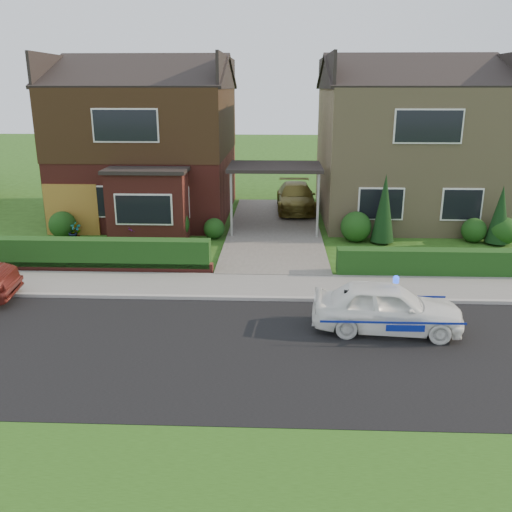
{
  "coord_description": "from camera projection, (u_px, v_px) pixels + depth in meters",
  "views": [
    {
      "loc": [
        0.12,
        -11.28,
        5.81
      ],
      "look_at": [
        -0.48,
        3.5,
        1.19
      ],
      "focal_mm": 38.0,
      "sensor_mm": 36.0,
      "label": 1
    }
  ],
  "objects": [
    {
      "name": "shrub_left_far",
      "position": [
        63.0,
        225.0,
        21.72
      ],
      "size": [
        1.08,
        1.08,
        1.08
      ],
      "primitive_type": "sphere",
      "color": "#153310",
      "rests_on": "ground"
    },
    {
      "name": "police_car",
      "position": [
        387.0,
        307.0,
        13.34
      ],
      "size": [
        3.36,
        3.77,
        1.41
      ],
      "rotation": [
        0.0,
        0.0,
        1.48
      ],
      "color": "white",
      "rests_on": "ground"
    },
    {
      "name": "potted_plant_c",
      "position": [
        132.0,
        235.0,
        20.88
      ],
      "size": [
        0.48,
        0.48,
        0.71
      ],
      "primitive_type": "imported",
      "rotation": [
        0.0,
        0.0,
        1.32
      ],
      "color": "gray",
      "rests_on": "ground"
    },
    {
      "name": "hedge_left",
      "position": [
        98.0,
        271.0,
        17.92
      ],
      "size": [
        7.5,
        0.55,
        0.9
      ],
      "primitive_type": "cube",
      "color": "#153310",
      "rests_on": "ground"
    },
    {
      "name": "potted_plant_a",
      "position": [
        76.0,
        232.0,
        21.27
      ],
      "size": [
        0.45,
        0.38,
        0.73
      ],
      "primitive_type": "imported",
      "rotation": [
        0.0,
        0.0,
        0.35
      ],
      "color": "gray",
      "rests_on": "ground"
    },
    {
      "name": "sidewalk",
      "position": [
        273.0,
        286.0,
        16.39
      ],
      "size": [
        60.0,
        2.0,
        0.1
      ],
      "primitive_type": "cube",
      "color": "slate",
      "rests_on": "ground"
    },
    {
      "name": "kerb",
      "position": [
        272.0,
        299.0,
        15.39
      ],
      "size": [
        60.0,
        0.16,
        0.12
      ],
      "primitive_type": "cube",
      "color": "#9E9993",
      "rests_on": "ground"
    },
    {
      "name": "dwarf_wall",
      "position": [
        96.0,
        267.0,
        17.72
      ],
      "size": [
        7.7,
        0.25,
        0.36
      ],
      "primitive_type": "cube",
      "color": "maroon",
      "rests_on": "ground"
    },
    {
      "name": "conifer_a",
      "position": [
        384.0,
        211.0,
        20.72
      ],
      "size": [
        0.9,
        0.9,
        2.6
      ],
      "primitive_type": "cone",
      "color": "black",
      "rests_on": "ground"
    },
    {
      "name": "shrub_right_near",
      "position": [
        356.0,
        227.0,
        21.16
      ],
      "size": [
        1.2,
        1.2,
        1.2
      ],
      "primitive_type": "sphere",
      "color": "#153310",
      "rests_on": "ground"
    },
    {
      "name": "shrub_right_mid",
      "position": [
        474.0,
        230.0,
        21.11
      ],
      "size": [
        0.96,
        0.96,
        0.96
      ],
      "primitive_type": "sphere",
      "color": "#153310",
      "rests_on": "ground"
    },
    {
      "name": "ground",
      "position": [
        270.0,
        351.0,
        12.49
      ],
      "size": [
        120.0,
        120.0,
        0.0
      ],
      "primitive_type": "plane",
      "color": "#254913",
      "rests_on": "ground"
    },
    {
      "name": "house_left",
      "position": [
        150.0,
        133.0,
        24.84
      ],
      "size": [
        7.5,
        9.53,
        7.25
      ],
      "color": "maroon",
      "rests_on": "ground"
    },
    {
      "name": "garage_door",
      "position": [
        72.0,
        210.0,
        22.0
      ],
      "size": [
        2.2,
        0.1,
        2.1
      ],
      "primitive_type": "cube",
      "color": "brown",
      "rests_on": "ground"
    },
    {
      "name": "shrub_left_near",
      "position": [
        214.0,
        228.0,
        21.62
      ],
      "size": [
        0.84,
        0.84,
        0.84
      ],
      "primitive_type": "sphere",
      "color": "#153310",
      "rests_on": "ground"
    },
    {
      "name": "driveway",
      "position": [
        274.0,
        229.0,
        22.97
      ],
      "size": [
        3.8,
        12.0,
        0.12
      ],
      "primitive_type": "cube",
      "color": "#666059",
      "rests_on": "ground"
    },
    {
      "name": "shrub_right_far",
      "position": [
        503.0,
        231.0,
        20.77
      ],
      "size": [
        1.08,
        1.08,
        1.08
      ],
      "primitive_type": "sphere",
      "color": "#153310",
      "rests_on": "ground"
    },
    {
      "name": "hedge_right",
      "position": [
        453.0,
        277.0,
        17.37
      ],
      "size": [
        7.5,
        0.55,
        0.8
      ],
      "primitive_type": "cube",
      "color": "#153310",
      "rests_on": "ground"
    },
    {
      "name": "house_right",
      "position": [
        404.0,
        137.0,
        24.53
      ],
      "size": [
        7.5,
        8.06,
        7.25
      ],
      "color": "#9E8960",
      "rests_on": "ground"
    },
    {
      "name": "driveway_car",
      "position": [
        296.0,
        197.0,
        26.06
      ],
      "size": [
        1.87,
        4.44,
        1.28
      ],
      "primitive_type": "imported",
      "rotation": [
        0.0,
        0.0,
        0.02
      ],
      "color": "brown",
      "rests_on": "driveway"
    },
    {
      "name": "road",
      "position": [
        270.0,
        351.0,
        12.49
      ],
      "size": [
        60.0,
        6.0,
        0.02
      ],
      "primitive_type": "cube",
      "color": "black",
      "rests_on": "ground"
    },
    {
      "name": "carport_link",
      "position": [
        275.0,
        168.0,
        22.15
      ],
      "size": [
        3.8,
        3.0,
        2.77
      ],
      "color": "black",
      "rests_on": "ground"
    },
    {
      "name": "potted_plant_b",
      "position": [
        74.0,
        232.0,
        21.24
      ],
      "size": [
        0.53,
        0.51,
        0.75
      ],
      "primitive_type": "imported",
      "rotation": [
        0.0,
        0.0,
        0.92
      ],
      "color": "gray",
      "rests_on": "ground"
    },
    {
      "name": "shrub_left_mid",
      "position": [
        173.0,
        224.0,
        21.32
      ],
      "size": [
        1.32,
        1.32,
        1.32
      ],
      "primitive_type": "sphere",
      "color": "#153310",
      "rests_on": "ground"
    },
    {
      "name": "conifer_b",
      "position": [
        500.0,
        217.0,
        20.61
      ],
      "size": [
        0.9,
        0.9,
        2.2
      ],
      "primitive_type": "cone",
      "color": "black",
      "rests_on": "ground"
    }
  ]
}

